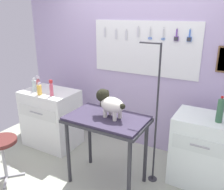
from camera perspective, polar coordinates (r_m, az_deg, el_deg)
rear_wall_panel at (r=3.56m, az=6.35°, el=5.53°), size 4.00×0.11×2.30m
grooming_table at (r=2.78m, az=-1.24°, el=-7.12°), size 0.92×0.57×0.86m
grooming_arm at (r=2.84m, az=10.18°, el=-6.25°), size 0.30×0.11×1.69m
dog at (r=2.69m, az=-0.62°, el=-1.88°), size 0.42×0.25×0.30m
counter_left at (r=3.86m, az=-14.07°, el=-5.26°), size 0.80×0.58×0.87m
cabinet_right at (r=3.14m, az=20.45°, el=-12.04°), size 0.68×0.54×0.86m
stool at (r=3.27m, az=-24.55°, el=-10.90°), size 0.37×0.37×0.54m
spray_bottle_tall at (r=3.74m, az=-17.83°, el=2.12°), size 0.07×0.06×0.21m
shampoo_bottle at (r=3.86m, az=-17.00°, el=2.69°), size 0.05×0.05×0.20m
pump_bottle_white at (r=3.56m, az=-16.73°, el=1.22°), size 0.07×0.07×0.19m
detangler_spray at (r=3.47m, az=-14.08°, el=1.38°), size 0.05×0.05×0.23m
soda_bottle at (r=2.82m, az=24.12°, el=-3.27°), size 0.07×0.07×0.29m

